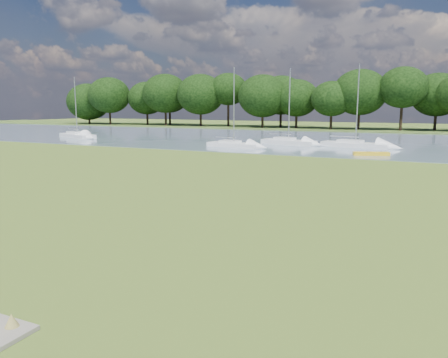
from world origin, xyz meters
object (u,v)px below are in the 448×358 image
at_px(sailboat_6, 355,143).
at_px(sailboat_0, 77,134).
at_px(sailboat_1, 288,140).
at_px(sailboat_5, 233,143).
at_px(kayak, 371,154).

bearing_deg(sailboat_6, sailboat_0, -164.66).
relative_size(sailboat_1, sailboat_5, 1.01).
xyz_separation_m(sailboat_0, sailboat_6, (40.00, 2.34, -0.03)).
height_order(sailboat_1, sailboat_6, sailboat_6).
bearing_deg(sailboat_5, sailboat_1, 61.21).
bearing_deg(sailboat_1, sailboat_5, -113.63).
relative_size(sailboat_0, sailboat_1, 0.97).
height_order(kayak, sailboat_5, sailboat_5).
distance_m(sailboat_0, sailboat_1, 32.06).
xyz_separation_m(sailboat_1, sailboat_6, (8.02, 0.01, -0.04)).
relative_size(sailboat_0, sailboat_5, 0.98).
bearing_deg(sailboat_0, sailboat_6, 25.28).
bearing_deg(kayak, sailboat_0, 151.39).
distance_m(kayak, sailboat_6, 8.49).
xyz_separation_m(kayak, sailboat_5, (-15.56, 2.06, 0.29)).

